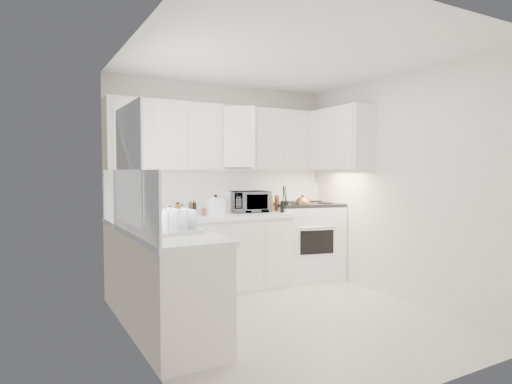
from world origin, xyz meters
TOP-DOWN VIEW (x-y plane):
  - floor at (0.00, 0.00)m, footprint 3.20×3.20m
  - ceiling at (0.00, 0.00)m, footprint 3.20×3.20m
  - wall_back at (0.00, 1.60)m, footprint 3.00×0.00m
  - wall_front at (0.00, -1.60)m, footprint 3.00×0.00m
  - wall_left at (-1.50, 0.00)m, footprint 0.00×3.20m
  - wall_right at (1.50, 0.00)m, footprint 0.00×3.20m
  - window_blinds at (-1.48, 0.35)m, footprint 0.06×0.96m
  - lower_cabinets_back at (-0.39, 1.30)m, footprint 2.22×0.60m
  - lower_cabinets_left at (-1.20, 0.20)m, footprint 0.60×1.60m
  - countertop_back at (-0.39, 1.29)m, footprint 2.24×0.64m
  - countertop_left at (-1.19, 0.20)m, footprint 0.64×1.62m
  - backsplash_back at (0.00, 1.59)m, footprint 2.98×0.02m
  - backsplash_left at (-1.49, 0.20)m, footprint 0.02×1.60m
  - upper_cabinets_back at (0.00, 1.44)m, footprint 3.00×0.33m
  - upper_cabinets_right at (1.33, 0.82)m, footprint 0.33×0.90m
  - sink at (-1.19, 0.55)m, footprint 0.42×0.38m
  - stove at (1.14, 1.30)m, footprint 1.01×0.89m
  - tea_kettle at (0.96, 1.14)m, footprint 0.29×0.25m
  - frying_pan at (1.32, 1.46)m, footprint 0.41×0.53m
  - microwave at (0.29, 1.40)m, footprint 0.53×0.35m
  - rice_cooker at (-0.23, 1.30)m, footprint 0.26×0.26m
  - paper_towel at (0.05, 1.51)m, footprint 0.12×0.12m
  - utensil_crock at (0.68, 1.16)m, footprint 0.14×0.14m
  - dish_rack at (-1.18, 0.04)m, footprint 0.47×0.37m
  - spice_left_0 at (-0.85, 1.42)m, footprint 0.06×0.06m
  - spice_left_1 at (-0.78, 1.33)m, footprint 0.06×0.06m
  - spice_left_2 at (-0.70, 1.42)m, footprint 0.06×0.06m
  - spice_left_3 at (-0.62, 1.33)m, footprint 0.06×0.06m
  - spice_left_4 at (-0.55, 1.42)m, footprint 0.06×0.06m
  - spice_left_5 at (-0.47, 1.33)m, footprint 0.06×0.06m
  - spice_left_6 at (-0.40, 1.42)m, footprint 0.06×0.06m
  - spice_left_7 at (-0.32, 1.33)m, footprint 0.06×0.06m
  - sauce_right_0 at (0.58, 1.46)m, footprint 0.06×0.06m
  - sauce_right_1 at (0.64, 1.40)m, footprint 0.06×0.06m
  - sauce_right_2 at (0.69, 1.46)m, footprint 0.06×0.06m
  - sauce_right_3 at (0.74, 1.40)m, footprint 0.06×0.06m

SIDE VIEW (x-z plane):
  - floor at x=0.00m, z-range 0.00..0.00m
  - lower_cabinets_back at x=-0.39m, z-range 0.00..0.90m
  - lower_cabinets_left at x=-1.20m, z-range 0.00..0.90m
  - stove at x=1.14m, z-range 0.00..1.34m
  - countertop_back at x=-0.39m, z-range 0.90..0.95m
  - countertop_left at x=-1.19m, z-range 0.90..0.95m
  - frying_pan at x=1.32m, z-range 0.95..0.99m
  - spice_left_0 at x=-0.85m, z-range 0.95..1.08m
  - spice_left_1 at x=-0.78m, z-range 0.95..1.08m
  - spice_left_2 at x=-0.70m, z-range 0.95..1.08m
  - spice_left_3 at x=-0.62m, z-range 0.95..1.08m
  - spice_left_4 at x=-0.55m, z-range 0.95..1.08m
  - spice_left_5 at x=-0.47m, z-range 0.95..1.08m
  - spice_left_6 at x=-0.40m, z-range 0.95..1.08m
  - spice_left_7 at x=-0.32m, z-range 0.95..1.08m
  - sauce_right_0 at x=0.58m, z-range 0.95..1.14m
  - sauce_right_1 at x=0.64m, z-range 0.95..1.14m
  - sauce_right_2 at x=0.69m, z-range 0.95..1.14m
  - sauce_right_3 at x=0.74m, z-range 0.95..1.14m
  - tea_kettle at x=0.96m, z-range 0.94..1.18m
  - dish_rack at x=-1.18m, z-range 0.95..1.19m
  - sink at x=-1.19m, z-range 0.92..1.22m
  - rice_cooker at x=-0.23m, z-range 0.95..1.20m
  - paper_towel at x=0.05m, z-range 0.95..1.22m
  - microwave at x=0.29m, z-range 0.95..1.28m
  - utensil_crock at x=0.68m, z-range 0.95..1.30m
  - backsplash_back at x=0.00m, z-range 0.95..1.50m
  - backsplash_left at x=-1.49m, z-range 0.95..1.50m
  - wall_back at x=0.00m, z-range -0.20..2.80m
  - wall_front at x=0.00m, z-range -0.20..2.80m
  - wall_left at x=-1.50m, z-range -0.30..2.90m
  - wall_right at x=1.50m, z-range -0.30..2.90m
  - upper_cabinets_back at x=0.00m, z-range 1.10..1.90m
  - upper_cabinets_right at x=1.33m, z-range 1.10..1.90m
  - window_blinds at x=-1.48m, z-range 1.02..2.08m
  - ceiling at x=0.00m, z-range 2.60..2.60m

